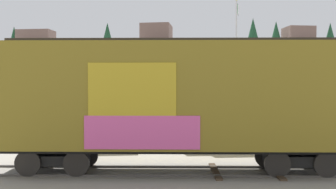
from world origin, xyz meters
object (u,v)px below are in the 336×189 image
object	(u,v)px
parked_car_tan	(326,132)
freight_car	(176,97)
parked_car_silver	(223,132)
flagpole	(237,49)
parked_car_black	(113,130)

from	to	relation	value
parked_car_tan	freight_car	bearing A→B (deg)	-142.79
parked_car_silver	flagpole	bearing A→B (deg)	78.22
flagpole	parked_car_silver	world-z (taller)	flagpole
freight_car	parked_car_black	bearing A→B (deg)	122.50
parked_car_black	parked_car_silver	size ratio (longest dim) A/B	0.93
freight_car	parked_car_silver	distance (m)	5.94
parked_car_black	freight_car	bearing A→B (deg)	-57.50
parked_car_silver	parked_car_tan	bearing A→B (deg)	5.19
freight_car	parked_car_tan	xyz separation A→B (m)	(7.44, 5.65, -1.92)
parked_car_black	parked_car_tan	distance (m)	10.90
parked_car_silver	parked_car_tan	distance (m)	5.26
flagpole	parked_car_black	world-z (taller)	flagpole
freight_car	parked_car_black	distance (m)	6.70
freight_car	parked_car_black	world-z (taller)	freight_car
parked_car_silver	freight_car	bearing A→B (deg)	-113.02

